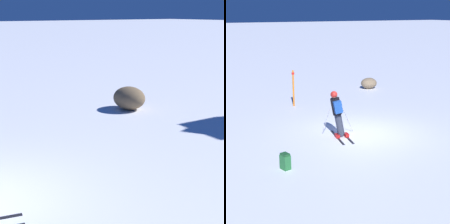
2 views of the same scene
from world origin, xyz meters
TOP-DOWN VIEW (x-y plane):
  - exposed_boulder_0 at (-4.16, 7.34)m, footprint 1.36×1.16m

SIDE VIEW (x-z plane):
  - exposed_boulder_0 at x=-4.16m, z-range 0.00..0.89m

